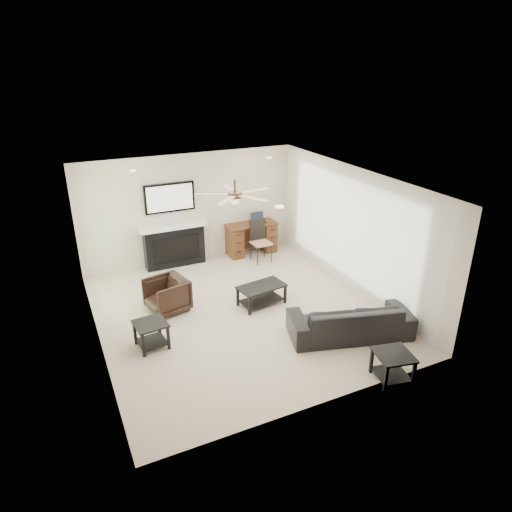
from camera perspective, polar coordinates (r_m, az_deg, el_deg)
The scene contains 10 objects.
room_shell at distance 8.05m, azimuth -1.28°, elevation 3.89°, with size 5.50×5.54×2.52m.
sofa at distance 7.99m, azimuth 11.69°, elevation -7.78°, with size 2.07×0.81×0.60m, color black.
armchair at distance 8.70m, azimuth -11.07°, elevation -4.81°, with size 0.69×0.71×0.65m, color black.
coffee_table at distance 8.80m, azimuth 0.70°, elevation -4.90°, with size 0.90×0.50×0.40m, color black.
end_table_near at distance 7.17m, azimuth 16.67°, elevation -13.11°, with size 0.52×0.52×0.45m, color black.
end_table_left at distance 7.76m, azimuth -12.94°, elevation -9.56°, with size 0.50×0.50×0.45m, color black.
fireplace_unit at distance 10.33m, azimuth -10.32°, elevation 3.69°, with size 1.52×0.34×1.91m, color black.
desk at distance 11.06m, azimuth -0.61°, elevation 2.25°, with size 1.22×0.56×0.76m, color #391B0E.
desk_chair at distance 10.56m, azimuth 0.64°, elevation 1.80°, with size 0.42×0.44×0.97m, color black.
laptop at distance 10.96m, azimuth 0.38°, elevation 4.79°, with size 0.33×0.24×0.23m, color black.
Camera 1 is at (-2.89, -6.86, 4.37)m, focal length 32.00 mm.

